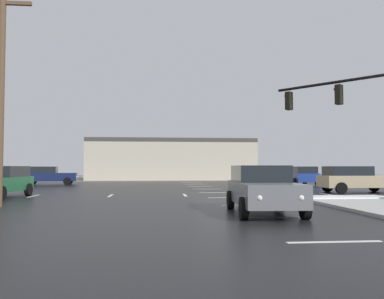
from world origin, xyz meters
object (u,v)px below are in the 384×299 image
traffic_signal_mast (360,111)px  utility_pole_mid (1,88)px  sedan_tan (355,179)px  sedan_blue (301,175)px  sedan_grey (262,188)px  sedan_navy (48,175)px  sedan_green (0,181)px

traffic_signal_mast → utility_pole_mid: bearing=55.0°
sedan_tan → utility_pole_mid: 19.58m
sedan_blue → sedan_grey: same height
sedan_tan → sedan_grey: (-8.37, -9.88, 0.00)m
sedan_tan → sedan_blue: same height
traffic_signal_mast → sedan_navy: bearing=4.6°
traffic_signal_mast → sedan_tan: traffic_signal_mast is taller
sedan_blue → sedan_green: same height
sedan_blue → sedan_green: size_ratio=0.99×
sedan_blue → sedan_grey: bearing=158.3°
sedan_blue → traffic_signal_mast: bearing=171.9°
sedan_navy → utility_pole_mid: bearing=-87.1°
sedan_navy → utility_pole_mid: utility_pole_mid is taller
traffic_signal_mast → sedan_green: 17.78m
sedan_navy → utility_pole_mid: 20.34m
sedan_tan → sedan_grey: size_ratio=0.99×
sedan_grey → utility_pole_mid: bearing=-103.0°
sedan_tan → utility_pole_mid: (-17.88, -7.06, 3.73)m
sedan_blue → utility_pole_mid: utility_pole_mid is taller
traffic_signal_mast → sedan_green: size_ratio=1.27×
traffic_signal_mast → sedan_navy: 26.13m
sedan_tan → utility_pole_mid: bearing=-159.6°
sedan_green → utility_pole_mid: 6.43m
sedan_blue → sedan_navy: 21.56m
sedan_green → utility_pole_mid: size_ratio=0.53×
sedan_tan → sedan_navy: size_ratio=0.98×
utility_pole_mid → traffic_signal_mast: bearing=6.4°
traffic_signal_mast → sedan_grey: (-5.89, -4.53, -3.28)m
sedan_tan → sedan_grey: same height
sedan_grey → utility_pole_mid: size_ratio=0.53×
sedan_tan → sedan_blue: 9.57m
sedan_navy → traffic_signal_mast: bearing=-50.5°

